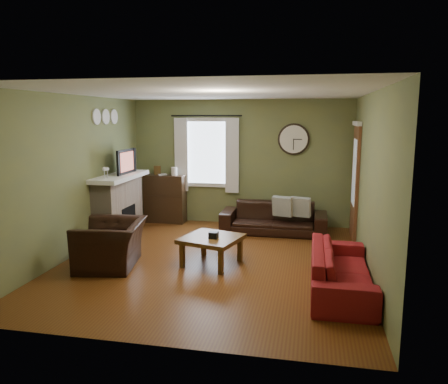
% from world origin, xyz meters
% --- Properties ---
extents(floor, '(4.60, 5.20, 0.00)m').
position_xyz_m(floor, '(0.00, 0.00, 0.00)').
color(floor, '#5D3112').
rests_on(floor, ground).
extents(ceiling, '(4.60, 5.20, 0.00)m').
position_xyz_m(ceiling, '(0.00, 0.00, 2.60)').
color(ceiling, white).
rests_on(ceiling, ground).
extents(wall_left, '(0.00, 5.20, 2.60)m').
position_xyz_m(wall_left, '(-2.30, 0.00, 1.30)').
color(wall_left, olive).
rests_on(wall_left, ground).
extents(wall_right, '(0.00, 5.20, 2.60)m').
position_xyz_m(wall_right, '(2.30, 0.00, 1.30)').
color(wall_right, olive).
rests_on(wall_right, ground).
extents(wall_back, '(4.60, 0.00, 2.60)m').
position_xyz_m(wall_back, '(0.00, 2.60, 1.30)').
color(wall_back, olive).
rests_on(wall_back, ground).
extents(wall_front, '(4.60, 0.00, 2.60)m').
position_xyz_m(wall_front, '(0.00, -2.60, 1.30)').
color(wall_front, olive).
rests_on(wall_front, ground).
extents(fireplace, '(0.40, 1.40, 1.10)m').
position_xyz_m(fireplace, '(-2.10, 1.15, 0.55)').
color(fireplace, tan).
rests_on(fireplace, floor).
extents(firebox, '(0.04, 0.60, 0.55)m').
position_xyz_m(firebox, '(-1.91, 1.15, 0.30)').
color(firebox, black).
rests_on(firebox, fireplace).
extents(mantel, '(0.58, 1.60, 0.08)m').
position_xyz_m(mantel, '(-2.07, 1.15, 1.14)').
color(mantel, white).
rests_on(mantel, fireplace).
extents(tv, '(0.08, 0.60, 0.35)m').
position_xyz_m(tv, '(-2.05, 1.30, 1.35)').
color(tv, black).
rests_on(tv, mantel).
extents(tv_screen, '(0.02, 0.62, 0.36)m').
position_xyz_m(tv_screen, '(-1.97, 1.30, 1.41)').
color(tv_screen, '#994C3F').
rests_on(tv_screen, mantel).
extents(medallion_left, '(0.28, 0.28, 0.03)m').
position_xyz_m(medallion_left, '(-2.28, 0.80, 2.25)').
color(medallion_left, white).
rests_on(medallion_left, wall_left).
extents(medallion_mid, '(0.28, 0.28, 0.03)m').
position_xyz_m(medallion_mid, '(-2.28, 1.15, 2.25)').
color(medallion_mid, white).
rests_on(medallion_mid, wall_left).
extents(medallion_right, '(0.28, 0.28, 0.03)m').
position_xyz_m(medallion_right, '(-2.28, 1.50, 2.25)').
color(medallion_right, white).
rests_on(medallion_right, wall_left).
extents(window_pane, '(1.00, 0.02, 1.30)m').
position_xyz_m(window_pane, '(-0.70, 2.58, 1.50)').
color(window_pane, silver).
rests_on(window_pane, wall_back).
extents(curtain_rod, '(0.03, 0.03, 1.50)m').
position_xyz_m(curtain_rod, '(-0.70, 2.48, 2.27)').
color(curtain_rod, black).
rests_on(curtain_rod, wall_back).
extents(curtain_left, '(0.28, 0.04, 1.55)m').
position_xyz_m(curtain_left, '(-1.25, 2.48, 1.45)').
color(curtain_left, silver).
rests_on(curtain_left, wall_back).
extents(curtain_right, '(0.28, 0.04, 1.55)m').
position_xyz_m(curtain_right, '(-0.15, 2.48, 1.45)').
color(curtain_right, silver).
rests_on(curtain_right, wall_back).
extents(wall_clock, '(0.64, 0.06, 0.64)m').
position_xyz_m(wall_clock, '(1.10, 2.55, 1.80)').
color(wall_clock, white).
rests_on(wall_clock, wall_back).
extents(door, '(0.05, 0.90, 2.10)m').
position_xyz_m(door, '(2.27, 1.85, 1.05)').
color(door, brown).
rests_on(door, floor).
extents(bookshelf, '(0.86, 0.37, 1.02)m').
position_xyz_m(bookshelf, '(-1.59, 2.37, 0.51)').
color(bookshelf, black).
rests_on(bookshelf, floor).
extents(book, '(0.27, 0.30, 0.02)m').
position_xyz_m(book, '(-1.71, 2.31, 0.96)').
color(book, '#563A18').
rests_on(book, bookshelf).
extents(sofa_brown, '(2.04, 0.80, 0.59)m').
position_xyz_m(sofa_brown, '(0.78, 1.93, 0.30)').
color(sofa_brown, black).
rests_on(sofa_brown, floor).
extents(pillow_left, '(0.40, 0.22, 0.38)m').
position_xyz_m(pillow_left, '(0.95, 1.86, 0.55)').
color(pillow_left, '#929995').
rests_on(pillow_left, sofa_brown).
extents(pillow_right, '(0.39, 0.21, 0.38)m').
position_xyz_m(pillow_right, '(1.29, 1.87, 0.55)').
color(pillow_right, '#929995').
rests_on(pillow_right, sofa_brown).
extents(sofa_red, '(0.76, 1.94, 0.57)m').
position_xyz_m(sofa_red, '(1.90, -0.77, 0.28)').
color(sofa_red, maroon).
rests_on(sofa_red, floor).
extents(armchair, '(1.10, 1.21, 0.69)m').
position_xyz_m(armchair, '(-1.47, -0.50, 0.35)').
color(armchair, black).
rests_on(armchair, floor).
extents(coffee_table, '(1.01, 1.01, 0.44)m').
position_xyz_m(coffee_table, '(0.01, -0.11, 0.22)').
color(coffee_table, '#563A18').
rests_on(coffee_table, floor).
extents(tissue_box, '(0.14, 0.14, 0.10)m').
position_xyz_m(tissue_box, '(0.06, -0.19, 0.40)').
color(tissue_box, black).
rests_on(tissue_box, coffee_table).
extents(wine_glass_a, '(0.07, 0.07, 0.21)m').
position_xyz_m(wine_glass_a, '(-2.05, 0.54, 1.28)').
color(wine_glass_a, white).
rests_on(wine_glass_a, mantel).
extents(wine_glass_b, '(0.07, 0.07, 0.19)m').
position_xyz_m(wine_glass_b, '(-2.05, 0.66, 1.28)').
color(wine_glass_b, white).
rests_on(wine_glass_b, mantel).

